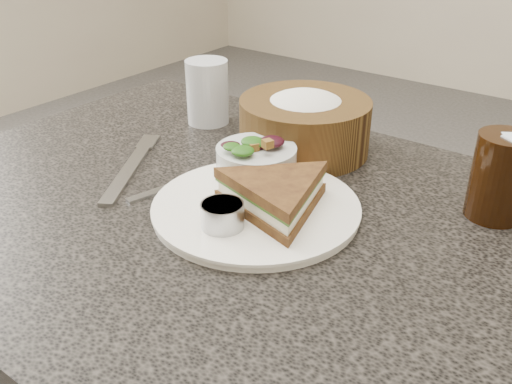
{
  "coord_description": "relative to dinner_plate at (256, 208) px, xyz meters",
  "views": [
    {
      "loc": [
        0.4,
        -0.51,
        1.13
      ],
      "look_at": [
        0.02,
        0.01,
        0.78
      ],
      "focal_mm": 40.0,
      "sensor_mm": 36.0,
      "label": 1
    }
  ],
  "objects": [
    {
      "name": "dinner_plate",
      "position": [
        0.0,
        0.0,
        0.0
      ],
      "size": [
        0.27,
        0.27,
        0.01
      ],
      "primitive_type": "cylinder",
      "color": "white",
      "rests_on": "dining_table"
    },
    {
      "name": "sandwich",
      "position": [
        0.03,
        0.0,
        0.03
      ],
      "size": [
        0.21,
        0.21,
        0.05
      ],
      "primitive_type": null,
      "rotation": [
        0.0,
        0.0,
        -0.27
      ],
      "color": "brown",
      "rests_on": "dinner_plate"
    },
    {
      "name": "salad_bowl",
      "position": [
        -0.05,
        0.06,
        0.04
      ],
      "size": [
        0.15,
        0.15,
        0.07
      ],
      "primitive_type": null,
      "rotation": [
        0.0,
        0.0,
        -0.41
      ],
      "color": "silver",
      "rests_on": "dinner_plate"
    },
    {
      "name": "dressing_ramekin",
      "position": [
        0.0,
        -0.07,
        0.02
      ],
      "size": [
        0.06,
        0.06,
        0.03
      ],
      "primitive_type": "cylinder",
      "rotation": [
        0.0,
        0.0,
        -0.18
      ],
      "color": "#9C9DA2",
      "rests_on": "dinner_plate"
    },
    {
      "name": "orange_wedge",
      "position": [
        0.02,
        0.07,
        0.02
      ],
      "size": [
        0.09,
        0.09,
        0.03
      ],
      "primitive_type": "cone",
      "rotation": [
        0.0,
        0.0,
        0.27
      ],
      "color": "#FF5704",
      "rests_on": "dinner_plate"
    },
    {
      "name": "fork",
      "position": [
        -0.22,
        -0.02,
        -0.0
      ],
      "size": [
        0.13,
        0.19,
        0.01
      ],
      "primitive_type": "cube",
      "rotation": [
        0.0,
        0.0,
        0.54
      ],
      "color": "#A6A6A6",
      "rests_on": "dining_table"
    },
    {
      "name": "knife",
      "position": [
        -0.13,
        0.01,
        -0.0
      ],
      "size": [
        0.06,
        0.2,
        0.0
      ],
      "primitive_type": "cube",
      "rotation": [
        0.0,
        0.0,
        -0.25
      ],
      "color": "#A4A5A6",
      "rests_on": "dining_table"
    },
    {
      "name": "bread_basket",
      "position": [
        -0.06,
        0.2,
        0.05
      ],
      "size": [
        0.27,
        0.27,
        0.12
      ],
      "primitive_type": null,
      "rotation": [
        0.0,
        0.0,
        -0.43
      ],
      "color": "brown",
      "rests_on": "dining_table"
    },
    {
      "name": "cola_glass",
      "position": [
        0.25,
        0.18,
        0.06
      ],
      "size": [
        0.08,
        0.08,
        0.12
      ],
      "primitive_type": null,
      "rotation": [
        0.0,
        0.0,
        0.19
      ],
      "color": "black",
      "rests_on": "dining_table"
    },
    {
      "name": "water_glass",
      "position": [
        -0.26,
        0.21,
        0.05
      ],
      "size": [
        0.1,
        0.1,
        0.11
      ],
      "primitive_type": "cylinder",
      "rotation": [
        0.0,
        0.0,
        -0.43
      ],
      "color": "silver",
      "rests_on": "dining_table"
    }
  ]
}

